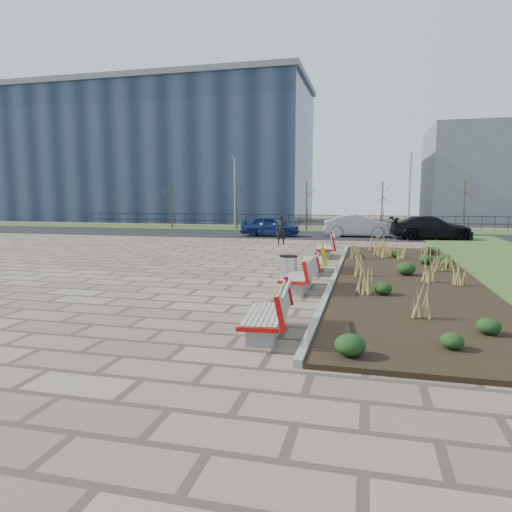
% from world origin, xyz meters
% --- Properties ---
extents(ground, '(120.00, 120.00, 0.00)m').
position_xyz_m(ground, '(0.00, 0.00, 0.00)').
color(ground, '#836F5A').
rests_on(ground, ground).
extents(planting_bed, '(4.50, 18.00, 0.10)m').
position_xyz_m(planting_bed, '(6.25, 5.00, 0.05)').
color(planting_bed, black).
rests_on(planting_bed, ground).
extents(planting_curb, '(0.16, 18.00, 0.15)m').
position_xyz_m(planting_curb, '(3.92, 5.00, 0.07)').
color(planting_curb, gray).
rests_on(planting_curb, ground).
extents(grass_verge_far, '(80.00, 5.00, 0.04)m').
position_xyz_m(grass_verge_far, '(0.00, 28.00, 0.02)').
color(grass_verge_far, '#33511E').
rests_on(grass_verge_far, ground).
extents(road, '(80.00, 7.00, 0.02)m').
position_xyz_m(road, '(0.00, 22.00, 0.01)').
color(road, black).
rests_on(road, ground).
extents(bench_a, '(1.10, 2.18, 1.00)m').
position_xyz_m(bench_a, '(3.00, -2.39, 0.50)').
color(bench_a, '#B20D0B').
rests_on(bench_a, ground).
extents(bench_b, '(1.00, 2.14, 1.00)m').
position_xyz_m(bench_b, '(3.00, 2.22, 0.50)').
color(bench_b, red).
rests_on(bench_b, ground).
extents(bench_c, '(1.10, 2.18, 1.00)m').
position_xyz_m(bench_c, '(3.00, 5.71, 0.50)').
color(bench_c, yellow).
rests_on(bench_c, ground).
extents(bench_d, '(1.14, 2.19, 1.00)m').
position_xyz_m(bench_d, '(3.00, 10.21, 0.50)').
color(bench_d, red).
rests_on(bench_d, ground).
extents(litter_bin, '(0.55, 0.55, 0.90)m').
position_xyz_m(litter_bin, '(2.53, 3.19, 0.45)').
color(litter_bin, '#B2B2B7').
rests_on(litter_bin, ground).
extents(pedestrian, '(0.66, 0.47, 1.71)m').
position_xyz_m(pedestrian, '(0.02, 15.25, 0.86)').
color(pedestrian, black).
rests_on(pedestrian, ground).
extents(car_blue, '(4.29, 1.98, 1.42)m').
position_xyz_m(car_blue, '(-1.76, 20.42, 0.73)').
color(car_blue, navy).
rests_on(car_blue, road).
extents(car_silver, '(4.77, 1.90, 1.54)m').
position_xyz_m(car_silver, '(4.30, 21.51, 0.79)').
color(car_silver, '#97989E').
rests_on(car_silver, road).
extents(car_black, '(5.45, 2.80, 1.51)m').
position_xyz_m(car_black, '(9.00, 20.66, 0.78)').
color(car_black, black).
rests_on(car_black, road).
extents(tree_a, '(1.40, 1.40, 4.00)m').
position_xyz_m(tree_a, '(-12.00, 26.50, 2.04)').
color(tree_a, '#4C3D2D').
rests_on(tree_a, grass_verge_far).
extents(tree_b, '(1.40, 1.40, 4.00)m').
position_xyz_m(tree_b, '(-6.00, 26.50, 2.04)').
color(tree_b, '#4C3D2D').
rests_on(tree_b, grass_verge_far).
extents(tree_c, '(1.40, 1.40, 4.00)m').
position_xyz_m(tree_c, '(0.00, 26.50, 2.04)').
color(tree_c, '#4C3D2D').
rests_on(tree_c, grass_verge_far).
extents(tree_d, '(1.40, 1.40, 4.00)m').
position_xyz_m(tree_d, '(6.00, 26.50, 2.04)').
color(tree_d, '#4C3D2D').
rests_on(tree_d, grass_verge_far).
extents(tree_e, '(1.40, 1.40, 4.00)m').
position_xyz_m(tree_e, '(12.00, 26.50, 2.04)').
color(tree_e, '#4C3D2D').
rests_on(tree_e, grass_verge_far).
extents(lamp_west, '(0.24, 0.60, 6.00)m').
position_xyz_m(lamp_west, '(-6.00, 26.00, 3.04)').
color(lamp_west, gray).
rests_on(lamp_west, grass_verge_far).
extents(lamp_east, '(0.24, 0.60, 6.00)m').
position_xyz_m(lamp_east, '(8.00, 26.00, 3.04)').
color(lamp_east, gray).
rests_on(lamp_east, grass_verge_far).
extents(railing_fence, '(44.00, 0.10, 1.20)m').
position_xyz_m(railing_fence, '(0.00, 29.50, 0.64)').
color(railing_fence, black).
rests_on(railing_fence, grass_verge_far).
extents(building_glass, '(40.00, 14.00, 15.00)m').
position_xyz_m(building_glass, '(-22.00, 40.00, 7.50)').
color(building_glass, '#192338').
rests_on(building_glass, ground).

